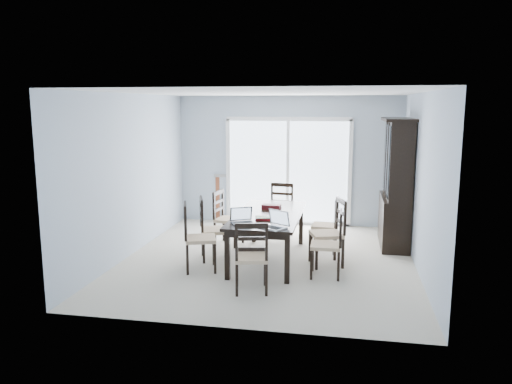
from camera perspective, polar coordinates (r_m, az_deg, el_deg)
floor at (r=7.97m, az=1.42°, el=-7.74°), size 5.00×5.00×0.00m
ceiling at (r=7.59m, az=1.50°, el=11.30°), size 5.00×5.00×0.00m
back_wall at (r=10.13m, az=3.69°, el=3.58°), size 4.50×0.02×2.60m
wall_left at (r=8.33m, az=-14.03°, el=1.92°), size 0.02×5.00×2.60m
wall_right at (r=7.66m, az=18.33°, el=1.02°), size 0.02×5.00×2.60m
balcony at (r=11.34m, az=4.22°, el=-2.67°), size 4.50×2.00×0.10m
railing at (r=12.20m, az=4.77°, el=1.10°), size 4.50×0.06×1.10m
dining_table at (r=7.79m, az=1.44°, el=-3.02°), size 1.00×2.20×0.75m
china_hutch at (r=8.89m, az=15.75°, el=0.85°), size 0.50×1.38×2.20m
sliding_door at (r=10.13m, az=3.66°, el=2.37°), size 2.52×0.05×2.18m
chair_left_near at (r=7.37m, az=-7.16°, el=-4.29°), size 0.57×0.56×1.17m
chair_left_mid at (r=7.86m, az=-5.41°, el=-3.41°), size 0.56×0.56×1.15m
chair_left_far at (r=8.71m, az=-3.68°, el=-2.27°), size 0.49×0.48×1.10m
chair_right_near at (r=7.14m, az=8.75°, el=-5.06°), size 0.44×0.42×1.11m
chair_right_mid at (r=7.65m, az=8.81°, el=-3.72°), size 0.58×0.57×1.19m
chair_right_far at (r=8.35m, az=8.47°, el=-3.01°), size 0.44×0.43×1.07m
chair_end_near at (r=6.42m, az=-0.53°, el=-6.62°), size 0.50×0.51×1.11m
chair_end_far at (r=9.23m, az=2.83°, el=-1.41°), size 0.47×0.48×1.14m
laptop_dark at (r=7.09m, az=-1.46°, el=-3.23°), size 0.39×0.35×0.22m
laptop_silver at (r=6.84m, az=1.89°, el=-3.69°), size 0.43×0.39×0.24m
book_stack at (r=7.36m, az=0.90°, el=-3.00°), size 0.30×0.26×0.04m
cell_phone at (r=7.02m, az=-0.46°, el=-3.76°), size 0.11×0.06×0.01m
game_box at (r=8.08m, az=1.77°, el=-1.71°), size 0.31×0.17×0.08m
hot_tub at (r=11.29m, az=0.48°, el=0.14°), size 2.17×2.00×0.99m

